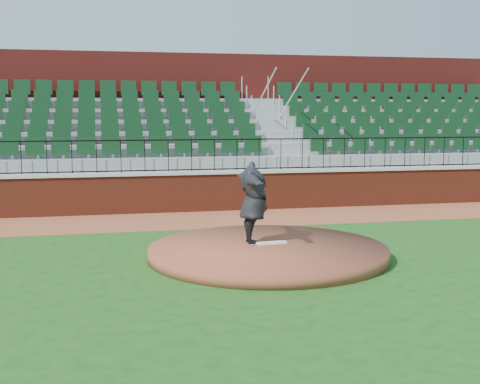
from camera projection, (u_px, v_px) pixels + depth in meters
name	position (u px, v px, depth m)	size (l,w,h in m)	color
ground	(255.00, 260.00, 13.57)	(90.00, 90.00, 0.00)	#194914
warning_track	(212.00, 219.00, 18.80)	(34.00, 3.20, 0.01)	brown
field_wall	(203.00, 193.00, 20.28)	(34.00, 0.35, 1.20)	maroon
wall_cap	(203.00, 172.00, 20.20)	(34.00, 0.45, 0.10)	#B7B7B7
wall_railing	(203.00, 155.00, 20.13)	(34.00, 0.05, 1.00)	black
seating_stands	(191.00, 136.00, 22.71)	(34.00, 5.10, 4.60)	gray
concourse_wall	(181.00, 123.00, 25.36)	(34.00, 0.50, 5.50)	maroon
pitchers_mound	(268.00, 252.00, 13.84)	(5.24, 5.24, 0.25)	brown
pitching_rubber	(272.00, 243.00, 14.07)	(0.68, 0.17, 0.05)	white
pitcher	(253.00, 202.00, 14.05)	(2.27, 0.62, 1.84)	black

